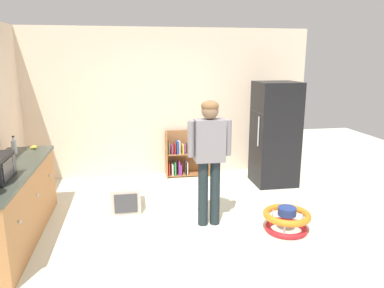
# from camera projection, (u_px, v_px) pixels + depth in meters

# --- Properties ---
(ground_plane) EXTENTS (12.00, 12.00, 0.00)m
(ground_plane) POSITION_uv_depth(u_px,v_px,m) (191.00, 226.00, 4.82)
(ground_plane) COLOR silver
(ground_plane) RESTS_ON ground
(back_wall) EXTENTS (5.20, 0.06, 2.70)m
(back_wall) POSITION_uv_depth(u_px,v_px,m) (170.00, 103.00, 6.75)
(back_wall) COLOR beige
(back_wall) RESTS_ON ground
(kitchen_counter) EXTENTS (0.65, 2.28, 0.90)m
(kitchen_counter) POSITION_uv_depth(u_px,v_px,m) (11.00, 205.00, 4.36)
(kitchen_counter) COLOR #B67844
(kitchen_counter) RESTS_ON ground
(refrigerator) EXTENTS (0.73, 0.68, 1.78)m
(refrigerator) POSITION_uv_depth(u_px,v_px,m) (275.00, 134.00, 6.29)
(refrigerator) COLOR black
(refrigerator) RESTS_ON ground
(bookshelf) EXTENTS (0.80, 0.28, 0.85)m
(bookshelf) POSITION_uv_depth(u_px,v_px,m) (184.00, 156.00, 6.83)
(bookshelf) COLOR #A26535
(bookshelf) RESTS_ON ground
(standing_person) EXTENTS (0.57, 0.23, 1.66)m
(standing_person) POSITION_uv_depth(u_px,v_px,m) (209.00, 151.00, 4.65)
(standing_person) COLOR #1F2A2E
(standing_person) RESTS_ON ground
(baby_walker) EXTENTS (0.60, 0.60, 0.32)m
(baby_walker) POSITION_uv_depth(u_px,v_px,m) (287.00, 219.00, 4.65)
(baby_walker) COLOR red
(baby_walker) RESTS_ON ground
(pet_carrier) EXTENTS (0.42, 0.55, 0.36)m
(pet_carrier) POSITION_uv_depth(u_px,v_px,m) (126.00, 196.00, 5.36)
(pet_carrier) COLOR beige
(pet_carrier) RESTS_ON ground
(banana_bunch) EXTENTS (0.12, 0.16, 0.04)m
(banana_bunch) POSITION_uv_depth(u_px,v_px,m) (34.00, 147.00, 5.21)
(banana_bunch) COLOR yellow
(banana_bunch) RESTS_ON kitchen_counter
(clear_bottle) EXTENTS (0.07, 0.07, 0.25)m
(clear_bottle) POSITION_uv_depth(u_px,v_px,m) (14.00, 147.00, 4.92)
(clear_bottle) COLOR silver
(clear_bottle) RESTS_ON kitchen_counter
(orange_cup) EXTENTS (0.08, 0.08, 0.09)m
(orange_cup) POSITION_uv_depth(u_px,v_px,m) (2.00, 167.00, 4.17)
(orange_cup) COLOR orange
(orange_cup) RESTS_ON kitchen_counter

